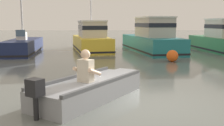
{
  "coord_description": "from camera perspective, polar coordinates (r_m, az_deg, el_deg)",
  "views": [
    {
      "loc": [
        -0.89,
        -5.65,
        1.78
      ],
      "look_at": [
        -0.6,
        2.42,
        0.55
      ],
      "focal_mm": 42.12,
      "sensor_mm": 36.0,
      "label": 1
    }
  ],
  "objects": [
    {
      "name": "moored_boat_green",
      "position": [
        17.96,
        22.61,
        4.76
      ],
      "size": [
        2.19,
        5.88,
        2.06
      ],
      "color": "#287042",
      "rests_on": "ground"
    },
    {
      "name": "ground_plane",
      "position": [
        5.99,
        6.66,
        -8.7
      ],
      "size": [
        120.0,
        120.0,
        0.0
      ],
      "primitive_type": "plane",
      "color": "slate"
    },
    {
      "name": "moored_boat_teal",
      "position": [
        16.72,
        8.54,
        5.21
      ],
      "size": [
        3.09,
        7.04,
        2.16
      ],
      "color": "#1E727A",
      "rests_on": "ground"
    },
    {
      "name": "moored_boat_navy",
      "position": [
        16.47,
        -18.61,
        3.43
      ],
      "size": [
        1.98,
        5.52,
        4.75
      ],
      "color": "#19234C",
      "rests_on": "ground"
    },
    {
      "name": "rowboat_with_person",
      "position": [
        6.33,
        -4.46,
        -5.38
      ],
      "size": [
        2.66,
        3.36,
        1.19
      ],
      "color": "gray",
      "rests_on": "ground"
    },
    {
      "name": "moored_boat_yellow",
      "position": [
        17.12,
        -4.52,
        5.12
      ],
      "size": [
        2.97,
        5.91,
        4.67
      ],
      "color": "gold",
      "rests_on": "ground"
    },
    {
      "name": "mooring_buoy",
      "position": [
        12.52,
        12.96,
        1.52
      ],
      "size": [
        0.54,
        0.54,
        0.54
      ],
      "primitive_type": "sphere",
      "color": "#E55919",
      "rests_on": "ground"
    }
  ]
}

